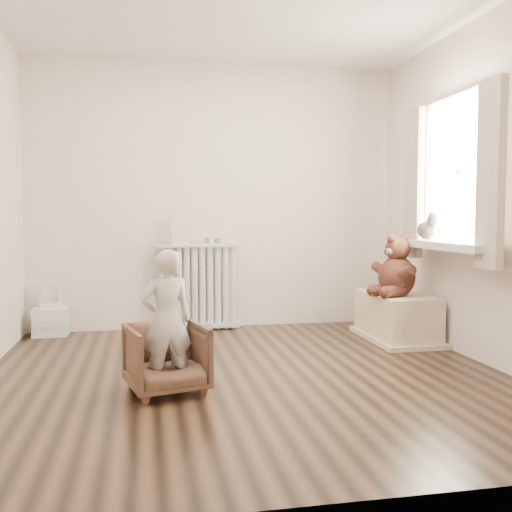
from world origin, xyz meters
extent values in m
cube|color=black|center=(0.00, 0.00, 0.00)|extent=(3.60, 3.60, 0.01)
cube|color=white|center=(0.00, 1.80, 1.30)|extent=(3.60, 0.02, 2.60)
cube|color=white|center=(0.00, -1.80, 1.30)|extent=(3.60, 0.02, 2.60)
cube|color=white|center=(1.80, 0.00, 1.30)|extent=(0.02, 3.60, 2.60)
cube|color=white|center=(1.76, 0.30, 1.45)|extent=(0.03, 0.90, 1.10)
cube|color=silver|center=(1.67, 0.30, 0.87)|extent=(0.22, 1.10, 0.06)
cube|color=beige|center=(1.65, -0.27, 1.39)|extent=(0.06, 0.26, 1.30)
cube|color=beige|center=(1.65, 0.87, 1.39)|extent=(0.06, 0.26, 1.30)
cube|color=silver|center=(-0.18, 1.68, 0.39)|extent=(0.80, 0.15, 0.84)
cube|color=beige|center=(-0.35, 1.68, 0.98)|extent=(0.16, 0.01, 0.27)
cylinder|color=#A59E8C|center=(-0.07, 1.68, 0.87)|extent=(0.09, 0.09, 0.05)
cylinder|color=#A59E8C|center=(0.03, 1.68, 0.87)|extent=(0.09, 0.09, 0.05)
cube|color=silver|center=(-1.55, 1.65, 0.28)|extent=(0.31, 0.22, 0.48)
imported|color=brown|center=(-0.56, -0.27, 0.22)|extent=(0.56, 0.57, 0.43)
imported|color=beige|center=(-0.56, -0.32, 0.46)|extent=(0.36, 0.28, 0.88)
cube|color=beige|center=(1.52, 0.90, 0.20)|extent=(0.47, 0.88, 0.41)
camera|label=1|loc=(-0.68, -3.82, 1.10)|focal=40.00mm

